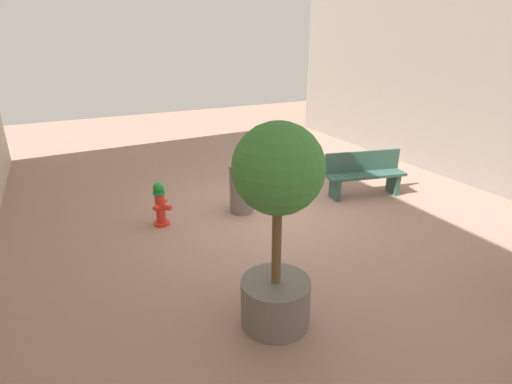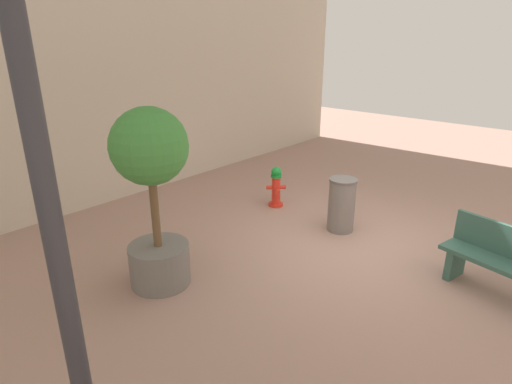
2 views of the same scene
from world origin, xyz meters
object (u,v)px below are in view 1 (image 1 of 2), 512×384
at_px(planter_tree, 277,211).
at_px(fire_hydrant, 160,204).
at_px(trash_bin, 242,189).
at_px(bench_near, 364,173).

bearing_deg(planter_tree, fire_hydrant, -80.17).
bearing_deg(trash_bin, planter_tree, 72.47).
xyz_separation_m(fire_hydrant, planter_tree, (-0.57, 3.29, 1.07)).
bearing_deg(bench_near, planter_tree, 36.91).
height_order(fire_hydrant, planter_tree, planter_tree).
bearing_deg(bench_near, fire_hydrant, -6.34).
relative_size(fire_hydrant, trash_bin, 0.86).
distance_m(planter_tree, trash_bin, 3.47).
relative_size(fire_hydrant, planter_tree, 0.33).
bearing_deg(planter_tree, trash_bin, -107.53).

